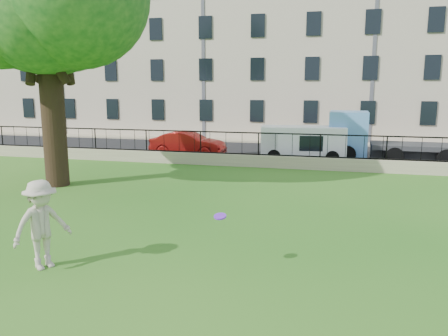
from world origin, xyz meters
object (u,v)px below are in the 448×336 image
(man, at_px, (42,225))
(frisbee, at_px, (220,216))
(white_van, at_px, (303,144))
(red_sedan, at_px, (188,144))
(blue_truck, at_px, (390,137))

(man, xyz_separation_m, frisbee, (3.80, 0.81, 0.23))
(frisbee, distance_m, white_van, 14.98)
(red_sedan, bearing_deg, man, -171.84)
(red_sedan, xyz_separation_m, white_van, (6.50, 0.00, 0.22))
(man, height_order, white_van, man)
(frisbee, xyz_separation_m, white_van, (0.70, 14.96, -0.30))
(man, xyz_separation_m, blue_truck, (9.00, 16.77, 0.33))
(frisbee, bearing_deg, white_van, 87.32)
(man, height_order, red_sedan, man)
(man, bearing_deg, white_van, 13.65)
(blue_truck, bearing_deg, white_van, -166.01)
(frisbee, height_order, red_sedan, red_sedan)
(white_van, height_order, blue_truck, blue_truck)
(red_sedan, bearing_deg, frisbee, -157.88)
(frisbee, height_order, white_van, white_van)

